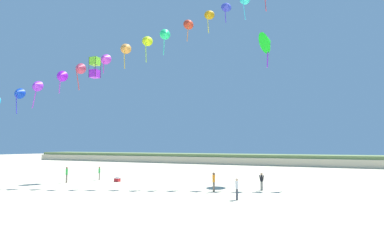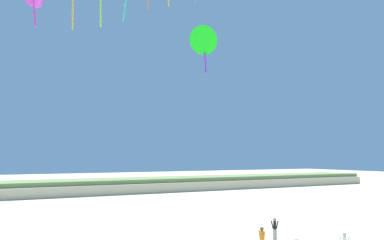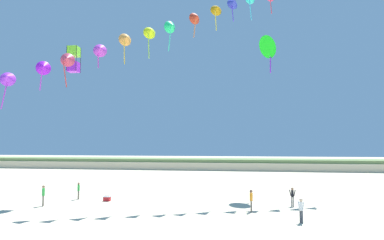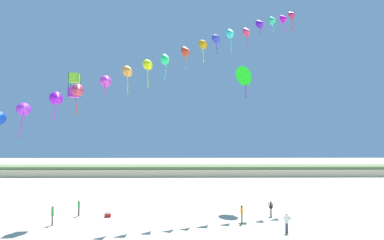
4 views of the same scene
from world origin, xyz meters
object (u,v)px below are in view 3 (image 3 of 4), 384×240
object	(u,v)px
person_near_right	(301,209)
large_kite_mid_trail	(74,59)
person_mid_center	(292,195)
person_far_right	(251,199)
person_near_left	(79,190)
beach_cooler	(107,199)
person_far_left	(43,194)
large_kite_low_lead	(270,46)

from	to	relation	value
person_near_right	large_kite_mid_trail	distance (m)	22.90
person_mid_center	person_far_right	size ratio (longest dim) A/B	0.93
person_near_left	beach_cooler	distance (m)	3.03
person_far_left	person_mid_center	bearing A→B (deg)	9.01
person_near_right	person_mid_center	size ratio (longest dim) A/B	1.03
person_far_right	person_near_right	bearing A→B (deg)	-44.49
large_kite_mid_trail	beach_cooler	xyz separation A→B (m)	(3.42, 0.03, -12.40)
person_far_right	beach_cooler	bearing A→B (deg)	167.06
person_near_left	person_far_left	bearing A→B (deg)	-106.96
person_near_left	large_kite_mid_trail	world-z (taller)	large_kite_mid_trail
person_mid_center	large_kite_mid_trail	distance (m)	22.31
person_near_left	person_far_right	size ratio (longest dim) A/B	0.93
large_kite_low_lead	beach_cooler	bearing A→B (deg)	-154.11
large_kite_low_lead	person_near_left	bearing A→B (deg)	-159.41
person_far_right	large_kite_low_lead	world-z (taller)	large_kite_low_lead
person_near_left	large_kite_low_lead	bearing A→B (deg)	20.59
person_far_left	beach_cooler	xyz separation A→B (m)	(4.03, 3.14, -0.74)
person_near_right	large_kite_low_lead	world-z (taller)	large_kite_low_lead
large_kite_mid_trail	large_kite_low_lead	bearing A→B (deg)	21.53
person_near_left	person_far_left	size ratio (longest dim) A/B	0.91
person_far_right	large_kite_mid_trail	world-z (taller)	large_kite_mid_trail
person_near_left	person_mid_center	distance (m)	18.48
person_near_left	person_near_right	world-z (taller)	person_near_right
person_near_left	person_far_left	world-z (taller)	person_far_left
person_near_right	beach_cooler	distance (m)	16.46
person_far_left	person_far_right	xyz separation A→B (m)	(16.34, 0.31, -0.02)
large_kite_low_lead	beach_cooler	distance (m)	21.87
person_mid_center	large_kite_low_lead	world-z (taller)	large_kite_low_lead
person_near_left	large_kite_mid_trail	xyz separation A→B (m)	(-0.50, -0.52, 11.74)
person_near_right	person_near_left	bearing A→B (deg)	160.92
large_kite_low_lead	beach_cooler	xyz separation A→B (m)	(-14.48, -7.03, -14.81)
person_near_left	person_mid_center	bearing A→B (deg)	-1.64
person_near_right	large_kite_low_lead	xyz separation A→B (m)	(-0.89, 12.87, 14.14)
beach_cooler	person_near_right	bearing A→B (deg)	-20.79
person_far_left	person_near_right	bearing A→B (deg)	-7.91
person_mid_center	large_kite_low_lead	xyz separation A→B (m)	(-1.07, 7.07, 14.16)
person_near_right	large_kite_mid_trail	size ratio (longest dim) A/B	0.66
person_far_left	large_kite_low_lead	size ratio (longest dim) A/B	0.40
person_mid_center	beach_cooler	distance (m)	15.57
person_near_right	person_mid_center	distance (m)	5.80
person_mid_center	person_near_left	bearing A→B (deg)	178.36
person_far_right	large_kite_low_lead	distance (m)	17.34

